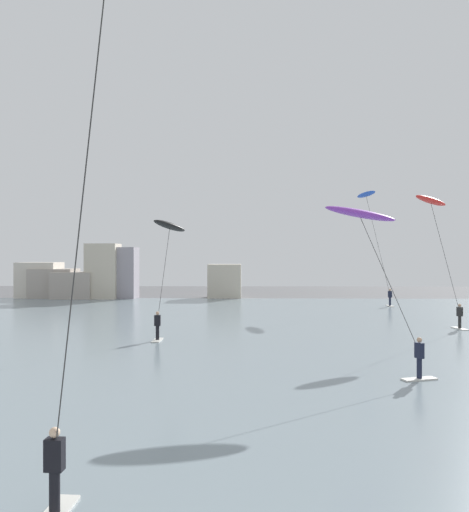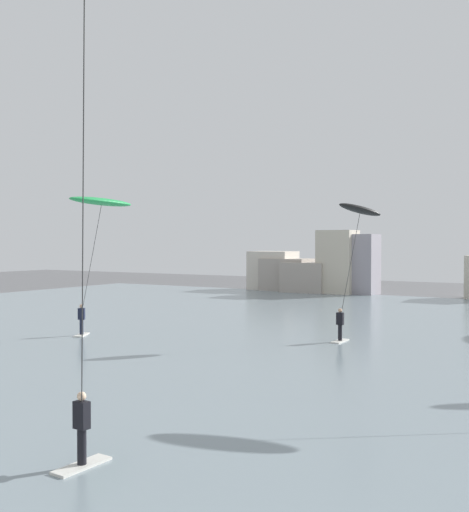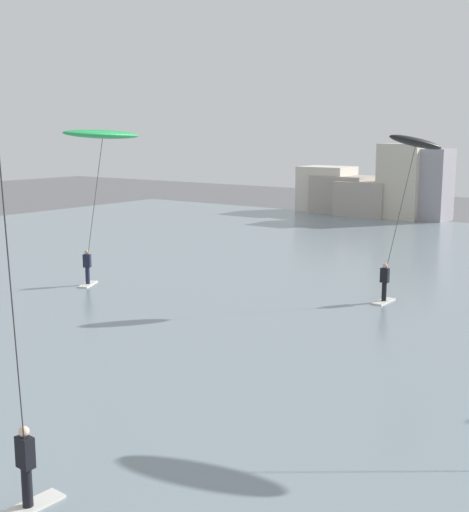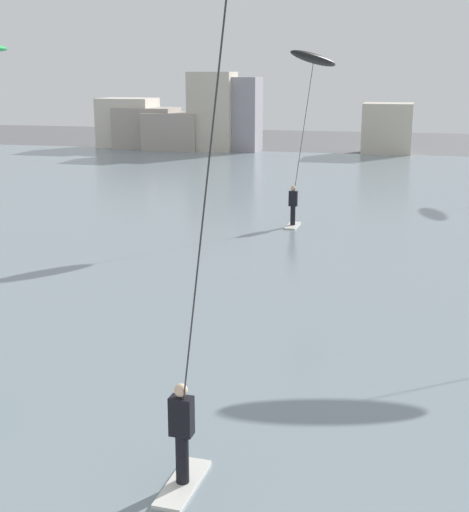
% 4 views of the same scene
% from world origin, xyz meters
% --- Properties ---
extents(water_bay, '(84.00, 52.00, 0.10)m').
position_xyz_m(water_bay, '(0.00, 31.29, 0.05)').
color(water_bay, gray).
rests_on(water_bay, ground).
extents(far_shore_buildings, '(25.22, 5.05, 6.19)m').
position_xyz_m(far_shore_buildings, '(-14.52, 57.70, 2.25)').
color(far_shore_buildings, beige).
rests_on(far_shore_buildings, ground).
extents(kitesurfer_black, '(2.15, 3.42, 7.01)m').
position_xyz_m(kitesurfer_black, '(-2.62, 30.93, 5.78)').
color(kitesurfer_black, silver).
rests_on(kitesurfer_black, water_bay).
extents(kitesurfer_green, '(3.77, 3.94, 7.16)m').
position_xyz_m(kitesurfer_green, '(-13.15, 23.53, 6.58)').
color(kitesurfer_green, silver).
rests_on(kitesurfer_green, water_bay).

